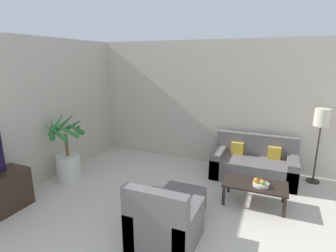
# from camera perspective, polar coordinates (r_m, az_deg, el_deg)

# --- Properties ---
(wall_back) EXTENTS (8.74, 0.06, 2.70)m
(wall_back) POSITION_cam_1_polar(r_m,az_deg,el_deg) (5.72, 18.11, 4.11)
(wall_back) COLOR #BCB2A3
(wall_back) RESTS_ON ground_plane
(wall_left) EXTENTS (0.06, 7.24, 2.70)m
(wall_left) POSITION_cam_1_polar(r_m,az_deg,el_deg) (5.01, -32.00, 1.25)
(wall_left) COLOR #BCB2A3
(wall_left) RESTS_ON ground_plane
(potted_palm) EXTENTS (0.76, 0.76, 1.32)m
(potted_palm) POSITION_cam_1_polar(r_m,az_deg,el_deg) (5.43, -20.99, -6.11)
(potted_palm) COLOR beige
(potted_palm) RESTS_ON ground_plane
(sofa_loveseat) EXTENTS (1.58, 0.82, 0.82)m
(sofa_loveseat) POSITION_cam_1_polar(r_m,az_deg,el_deg) (5.51, 18.13, -7.97)
(sofa_loveseat) COLOR #605B5B
(sofa_loveseat) RESTS_ON ground_plane
(floor_lamp) EXTENTS (0.27, 0.27, 1.43)m
(floor_lamp) POSITION_cam_1_polar(r_m,az_deg,el_deg) (5.53, 30.40, 0.62)
(floor_lamp) COLOR #2D2823
(floor_lamp) RESTS_ON ground_plane
(coffee_table) EXTENTS (0.99, 0.55, 0.36)m
(coffee_table) POSITION_cam_1_polar(r_m,az_deg,el_deg) (4.56, 18.39, -12.28)
(coffee_table) COLOR black
(coffee_table) RESTS_ON ground_plane
(fruit_bowl) EXTENTS (0.25, 0.25, 0.05)m
(fruit_bowl) POSITION_cam_1_polar(r_m,az_deg,el_deg) (4.48, 19.58, -11.90)
(fruit_bowl) COLOR beige
(fruit_bowl) RESTS_ON coffee_table
(apple_red) EXTENTS (0.07, 0.07, 0.07)m
(apple_red) POSITION_cam_1_polar(r_m,az_deg,el_deg) (4.48, 19.61, -11.05)
(apple_red) COLOR red
(apple_red) RESTS_ON fruit_bowl
(apple_green) EXTENTS (0.08, 0.08, 0.08)m
(apple_green) POSITION_cam_1_polar(r_m,az_deg,el_deg) (4.40, 19.91, -11.46)
(apple_green) COLOR olive
(apple_green) RESTS_ON fruit_bowl
(orange_fruit) EXTENTS (0.08, 0.08, 0.08)m
(orange_fruit) POSITION_cam_1_polar(r_m,az_deg,el_deg) (4.44, 18.64, -11.11)
(orange_fruit) COLOR orange
(orange_fruit) RESTS_ON fruit_bowl
(armchair) EXTENTS (0.80, 0.79, 0.88)m
(armchair) POSITION_cam_1_polar(r_m,az_deg,el_deg) (3.52, -0.73, -20.53)
(armchair) COLOR #605B5B
(armchair) RESTS_ON ground_plane
(ottoman) EXTENTS (0.63, 0.45, 0.35)m
(ottoman) POSITION_cam_1_polar(r_m,az_deg,el_deg) (4.23, 3.30, -15.78)
(ottoman) COLOR #605B5B
(ottoman) RESTS_ON ground_plane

